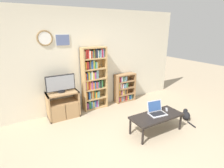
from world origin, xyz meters
TOP-DOWN VIEW (x-y plane):
  - ground_plane at (0.00, 0.00)m, footprint 18.00×18.00m
  - wall_back at (-0.01, 2.28)m, footprint 5.74×0.09m
  - tv_stand at (-0.80, 2.00)m, footprint 0.74×0.42m
  - television at (-0.82, 2.01)m, footprint 0.68×0.18m
  - bookshelf_tall at (0.06, 2.12)m, footprint 0.66×0.26m
  - bookshelf_short at (1.04, 2.12)m, footprint 0.63×0.26m
  - coffee_table at (0.71, 0.37)m, footprint 1.13×0.49m
  - laptop at (0.76, 0.44)m, footprint 0.39×0.33m
  - remote_near_laptop at (1.08, 0.45)m, footprint 0.14×0.14m
  - cat at (1.74, 0.41)m, footprint 0.31×0.54m

SIDE VIEW (x-z plane):
  - ground_plane at x=0.00m, z-range 0.00..0.00m
  - cat at x=1.74m, z-range -0.02..0.23m
  - tv_stand at x=-0.80m, z-range 0.00..0.66m
  - coffee_table at x=0.71m, z-range 0.15..0.55m
  - bookshelf_short at x=1.04m, z-range -0.02..0.82m
  - remote_near_laptop at x=1.08m, z-range 0.39..0.41m
  - laptop at x=0.76m, z-range 0.32..0.59m
  - bookshelf_tall at x=0.06m, z-range 0.01..1.69m
  - television at x=-0.82m, z-range 0.66..1.08m
  - wall_back at x=-0.01m, z-range 0.01..2.61m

